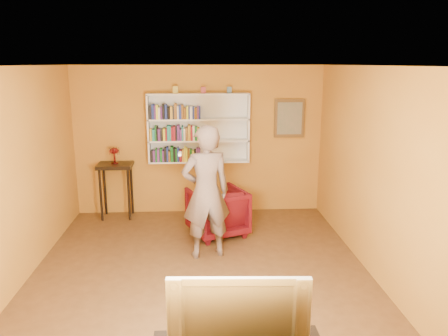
{
  "coord_description": "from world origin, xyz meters",
  "views": [
    {
      "loc": [
        -0.01,
        -5.37,
        2.73
      ],
      "look_at": [
        0.36,
        0.75,
        1.25
      ],
      "focal_mm": 35.0,
      "sensor_mm": 36.0,
      "label": 1
    }
  ],
  "objects_px": {
    "bookshelf": "(199,128)",
    "ruby_lustre": "(114,152)",
    "console_table": "(116,173)",
    "television": "(238,308)",
    "armchair": "(217,212)",
    "person": "(206,192)"
  },
  "relations": [
    {
      "from": "ruby_lustre",
      "to": "television",
      "type": "bearing_deg",
      "value": -68.39
    },
    {
      "from": "bookshelf",
      "to": "person",
      "type": "bearing_deg",
      "value": -87.3
    },
    {
      "from": "person",
      "to": "ruby_lustre",
      "type": "bearing_deg",
      "value": -61.15
    },
    {
      "from": "console_table",
      "to": "bookshelf",
      "type": "bearing_deg",
      "value": 6.11
    },
    {
      "from": "ruby_lustre",
      "to": "person",
      "type": "bearing_deg",
      "value": -47.62
    },
    {
      "from": "television",
      "to": "bookshelf",
      "type": "bearing_deg",
      "value": 96.69
    },
    {
      "from": "bookshelf",
      "to": "armchair",
      "type": "height_order",
      "value": "bookshelf"
    },
    {
      "from": "ruby_lustre",
      "to": "television",
      "type": "xyz_separation_m",
      "value": [
        1.78,
        -4.5,
        -0.38
      ]
    },
    {
      "from": "bookshelf",
      "to": "ruby_lustre",
      "type": "relative_size",
      "value": 6.28
    },
    {
      "from": "console_table",
      "to": "television",
      "type": "height_order",
      "value": "television"
    },
    {
      "from": "bookshelf",
      "to": "ruby_lustre",
      "type": "height_order",
      "value": "bookshelf"
    },
    {
      "from": "bookshelf",
      "to": "armchair",
      "type": "bearing_deg",
      "value": -75.63
    },
    {
      "from": "armchair",
      "to": "person",
      "type": "distance_m",
      "value": 1.0
    },
    {
      "from": "bookshelf",
      "to": "console_table",
      "type": "bearing_deg",
      "value": -173.89
    },
    {
      "from": "ruby_lustre",
      "to": "armchair",
      "type": "bearing_deg",
      "value": -27.8
    },
    {
      "from": "ruby_lustre",
      "to": "console_table",
      "type": "bearing_deg",
      "value": 0.0
    },
    {
      "from": "ruby_lustre",
      "to": "armchair",
      "type": "xyz_separation_m",
      "value": [
        1.77,
        -0.93,
        -0.82
      ]
    },
    {
      "from": "bookshelf",
      "to": "person",
      "type": "xyz_separation_m",
      "value": [
        0.09,
        -1.89,
        -0.64
      ]
    },
    {
      "from": "person",
      "to": "armchair",
      "type": "bearing_deg",
      "value": -117.0
    },
    {
      "from": "bookshelf",
      "to": "console_table",
      "type": "distance_m",
      "value": 1.69
    },
    {
      "from": "bookshelf",
      "to": "armchair",
      "type": "distance_m",
      "value": 1.65
    },
    {
      "from": "ruby_lustre",
      "to": "armchair",
      "type": "distance_m",
      "value": 2.16
    }
  ]
}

